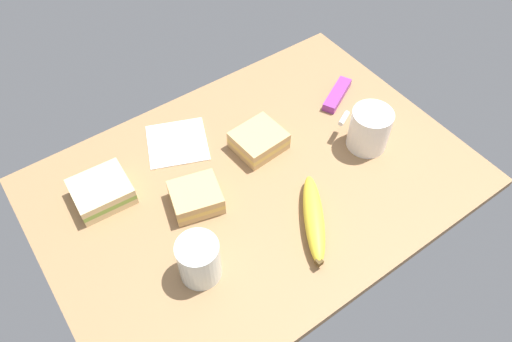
{
  "coord_description": "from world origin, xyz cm",
  "views": [
    {
      "loc": [
        -36.36,
        -51.35,
        84.25
      ],
      "look_at": [
        0.0,
        0.0,
        5.0
      ],
      "focal_mm": 33.93,
      "sensor_mm": 36.0,
      "label": 1
    }
  ],
  "objects_px": {
    "paper_napkin": "(177,143)",
    "sandwich_extra": "(102,192)",
    "sandwich_side": "(196,197)",
    "glass_of_milk": "(199,261)",
    "sandwich_main": "(259,141)",
    "snack_bar": "(337,95)",
    "banana": "(314,218)",
    "coffee_mug_black": "(369,129)"
  },
  "relations": [
    {
      "from": "glass_of_milk",
      "to": "snack_bar",
      "type": "height_order",
      "value": "glass_of_milk"
    },
    {
      "from": "sandwich_side",
      "to": "banana",
      "type": "distance_m",
      "value": 0.24
    },
    {
      "from": "sandwich_main",
      "to": "sandwich_extra",
      "type": "height_order",
      "value": "same"
    },
    {
      "from": "banana",
      "to": "sandwich_side",
      "type": "bearing_deg",
      "value": 133.22
    },
    {
      "from": "glass_of_milk",
      "to": "coffee_mug_black",
      "type": "bearing_deg",
      "value": 6.94
    },
    {
      "from": "coffee_mug_black",
      "to": "banana",
      "type": "height_order",
      "value": "coffee_mug_black"
    },
    {
      "from": "sandwich_main",
      "to": "sandwich_extra",
      "type": "relative_size",
      "value": 0.96
    },
    {
      "from": "glass_of_milk",
      "to": "snack_bar",
      "type": "relative_size",
      "value": 0.79
    },
    {
      "from": "sandwich_main",
      "to": "sandwich_side",
      "type": "distance_m",
      "value": 0.2
    },
    {
      "from": "snack_bar",
      "to": "sandwich_side",
      "type": "bearing_deg",
      "value": 161.9
    },
    {
      "from": "coffee_mug_black",
      "to": "sandwich_main",
      "type": "height_order",
      "value": "coffee_mug_black"
    },
    {
      "from": "sandwich_side",
      "to": "paper_napkin",
      "type": "relative_size",
      "value": 0.89
    },
    {
      "from": "sandwich_main",
      "to": "sandwich_side",
      "type": "bearing_deg",
      "value": -164.9
    },
    {
      "from": "paper_napkin",
      "to": "sandwich_extra",
      "type": "bearing_deg",
      "value": -167.21
    },
    {
      "from": "coffee_mug_black",
      "to": "sandwich_side",
      "type": "xyz_separation_m",
      "value": [
        -0.4,
        0.08,
        -0.03
      ]
    },
    {
      "from": "glass_of_milk",
      "to": "sandwich_extra",
      "type": "bearing_deg",
      "value": 106.4
    },
    {
      "from": "sandwich_extra",
      "to": "snack_bar",
      "type": "bearing_deg",
      "value": -4.86
    },
    {
      "from": "sandwich_side",
      "to": "paper_napkin",
      "type": "bearing_deg",
      "value": 73.75
    },
    {
      "from": "sandwich_main",
      "to": "glass_of_milk",
      "type": "relative_size",
      "value": 1.21
    },
    {
      "from": "banana",
      "to": "snack_bar",
      "type": "relative_size",
      "value": 1.64
    },
    {
      "from": "sandwich_side",
      "to": "sandwich_extra",
      "type": "distance_m",
      "value": 0.19
    },
    {
      "from": "coffee_mug_black",
      "to": "sandwich_extra",
      "type": "relative_size",
      "value": 0.96
    },
    {
      "from": "sandwich_extra",
      "to": "snack_bar",
      "type": "relative_size",
      "value": 1.01
    },
    {
      "from": "sandwich_extra",
      "to": "paper_napkin",
      "type": "distance_m",
      "value": 0.21
    },
    {
      "from": "glass_of_milk",
      "to": "sandwich_main",
      "type": "bearing_deg",
      "value": 35.42
    },
    {
      "from": "sandwich_main",
      "to": "banana",
      "type": "bearing_deg",
      "value": -97.19
    },
    {
      "from": "coffee_mug_black",
      "to": "paper_napkin",
      "type": "bearing_deg",
      "value": 144.38
    },
    {
      "from": "sandwich_main",
      "to": "banana",
      "type": "relative_size",
      "value": 0.59
    },
    {
      "from": "sandwich_side",
      "to": "snack_bar",
      "type": "xyz_separation_m",
      "value": [
        0.45,
        0.07,
        -0.01
      ]
    },
    {
      "from": "sandwich_extra",
      "to": "paper_napkin",
      "type": "relative_size",
      "value": 0.89
    },
    {
      "from": "sandwich_side",
      "to": "glass_of_milk",
      "type": "relative_size",
      "value": 1.27
    },
    {
      "from": "glass_of_milk",
      "to": "paper_napkin",
      "type": "distance_m",
      "value": 0.33
    },
    {
      "from": "coffee_mug_black",
      "to": "banana",
      "type": "xyz_separation_m",
      "value": [
        -0.23,
        -0.1,
        -0.03
      ]
    },
    {
      "from": "sandwich_side",
      "to": "snack_bar",
      "type": "height_order",
      "value": "sandwich_side"
    },
    {
      "from": "sandwich_extra",
      "to": "glass_of_milk",
      "type": "distance_m",
      "value": 0.27
    },
    {
      "from": "sandwich_side",
      "to": "banana",
      "type": "xyz_separation_m",
      "value": [
        0.16,
        -0.18,
        -0.0
      ]
    },
    {
      "from": "snack_bar",
      "to": "paper_napkin",
      "type": "height_order",
      "value": "snack_bar"
    },
    {
      "from": "banana",
      "to": "paper_napkin",
      "type": "bearing_deg",
      "value": 108.52
    },
    {
      "from": "banana",
      "to": "paper_napkin",
      "type": "relative_size",
      "value": 1.45
    },
    {
      "from": "sandwich_side",
      "to": "snack_bar",
      "type": "distance_m",
      "value": 0.45
    },
    {
      "from": "coffee_mug_black",
      "to": "sandwich_extra",
      "type": "height_order",
      "value": "coffee_mug_black"
    },
    {
      "from": "coffee_mug_black",
      "to": "banana",
      "type": "distance_m",
      "value": 0.25
    }
  ]
}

